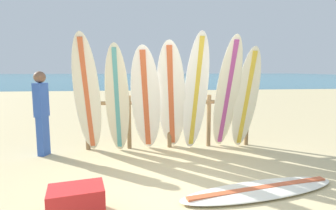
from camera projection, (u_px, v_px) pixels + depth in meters
The scene contains 14 objects.
ground_plane at pixel (180, 197), 3.54m from camera, with size 120.00×120.00×0.00m, color #CCB784.
ocean_water at pixel (142, 77), 60.73m from camera, with size 120.00×80.00×0.01m, color teal.
surfboard_rack at pixel (169, 115), 5.73m from camera, with size 3.50×0.09×1.12m.
surfboard_leaning_far_left at pixel (87, 96), 5.12m from camera, with size 0.52×0.87×2.32m.
surfboard_leaning_left at pixel (117, 100), 5.25m from camera, with size 0.50×0.57×2.15m.
surfboard_leaning_center_left at pixel (146, 101), 5.28m from camera, with size 0.70×0.94×2.10m.
surfboard_leaning_center at pixel (171, 98), 5.34m from camera, with size 0.75×1.08×2.19m.
surfboard_leaning_center_right at pixel (196, 94), 5.34m from camera, with size 0.58×0.76×2.36m.
surfboard_leaning_right at pixel (227, 95), 5.36m from camera, with size 0.47×1.03×2.29m.
surfboard_leaning_far_right at pixel (246, 100), 5.46m from camera, with size 0.51×0.76×2.10m.
surfboard_lying_on_sand at pixel (261, 190), 3.68m from camera, with size 2.40×1.03×0.08m.
beachgoer_standing at pixel (42, 110), 5.16m from camera, with size 0.23×0.30×1.62m.
small_boat_offshore at pixel (159, 81), 32.51m from camera, with size 1.22×3.09×0.71m.
cooler_box at pixel (77, 203), 3.03m from camera, with size 0.60×0.40×0.36m, color red.
Camera 1 is at (-0.50, -3.32, 1.66)m, focal length 29.03 mm.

